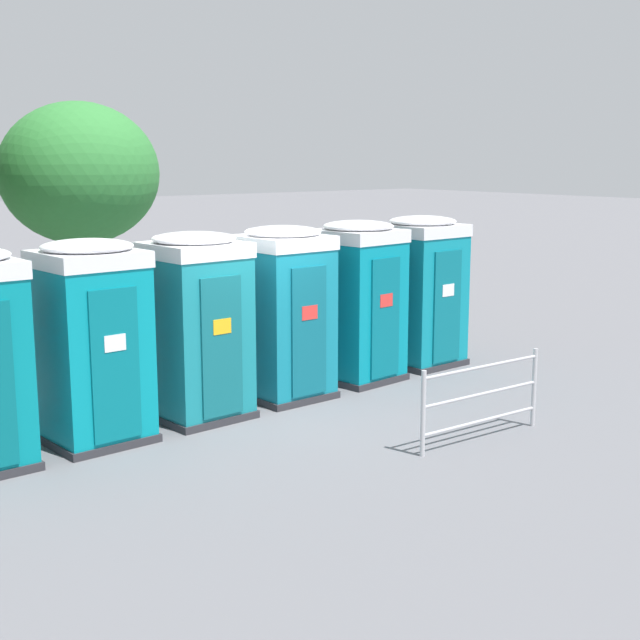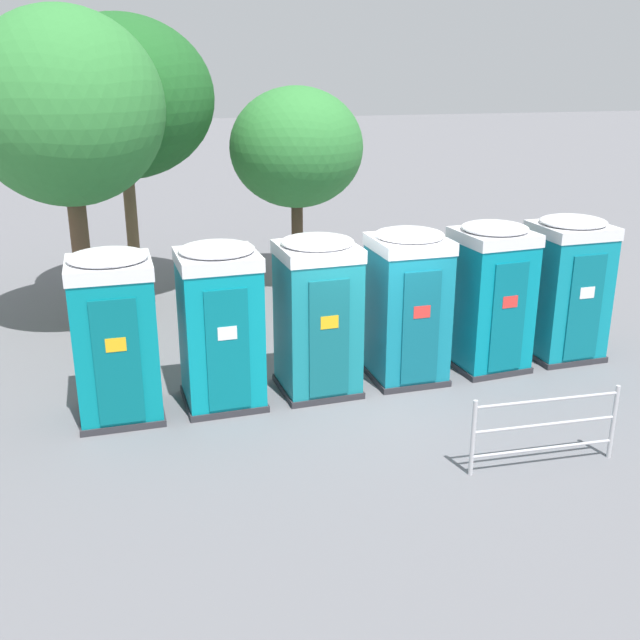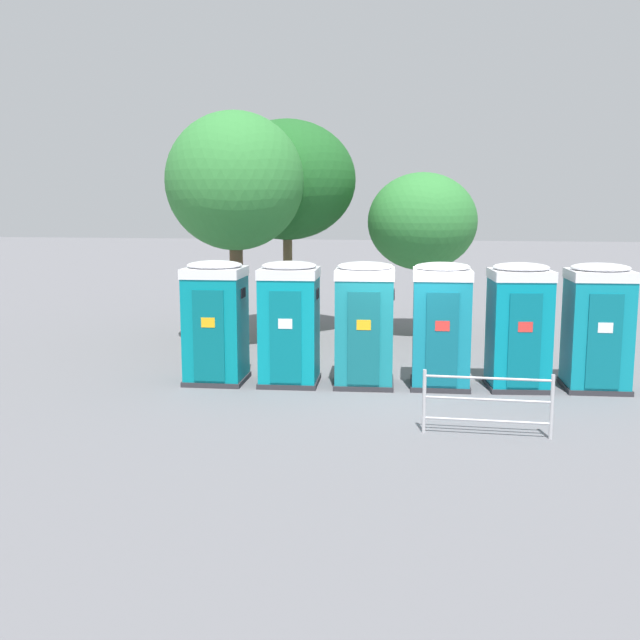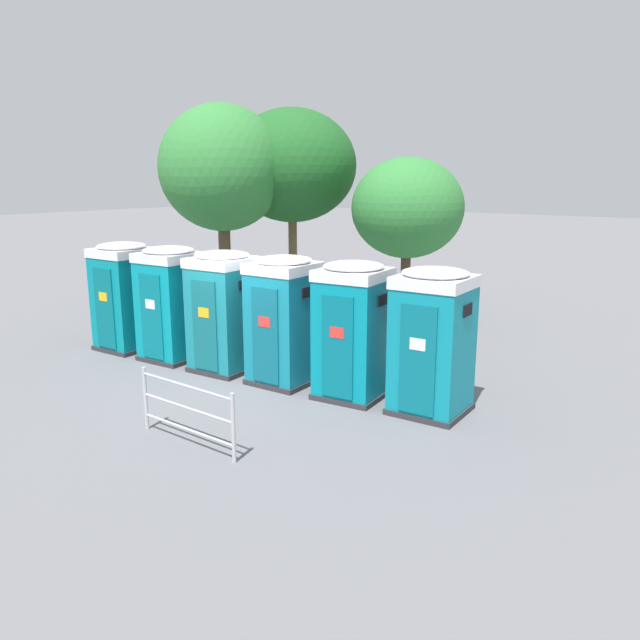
{
  "view_description": "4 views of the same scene",
  "coord_description": "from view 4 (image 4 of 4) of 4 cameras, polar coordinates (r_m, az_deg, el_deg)",
  "views": [
    {
      "loc": [
        -6.71,
        -10.2,
        3.54
      ],
      "look_at": [
        1.49,
        0.3,
        1.06
      ],
      "focal_mm": 50.0,
      "sensor_mm": 36.0,
      "label": 1
    },
    {
      "loc": [
        -3.44,
        -10.69,
        5.06
      ],
      "look_at": [
        -0.73,
        0.14,
        1.17
      ],
      "focal_mm": 42.0,
      "sensor_mm": 36.0,
      "label": 2
    },
    {
      "loc": [
        0.68,
        -14.86,
        3.72
      ],
      "look_at": [
        -1.7,
        0.08,
        1.34
      ],
      "focal_mm": 42.0,
      "sensor_mm": 36.0,
      "label": 3
    },
    {
      "loc": [
        8.43,
        -8.89,
        4.01
      ],
      "look_at": [
        1.58,
        0.3,
        1.37
      ],
      "focal_mm": 35.0,
      "sensor_mm": 36.0,
      "label": 4
    }
  ],
  "objects": [
    {
      "name": "ground_plane",
      "position": [
        12.89,
        -6.48,
        -5.24
      ],
      "size": [
        120.0,
        120.0,
        0.0
      ],
      "primitive_type": "plane",
      "color": "slate"
    },
    {
      "name": "portapotty_0",
      "position": [
        15.36,
        -17.43,
        2.14
      ],
      "size": [
        1.26,
        1.24,
        2.54
      ],
      "color": "#2D2D33",
      "rests_on": "ground"
    },
    {
      "name": "portapotty_1",
      "position": [
        14.21,
        -13.47,
        1.54
      ],
      "size": [
        1.27,
        1.27,
        2.54
      ],
      "color": "#2D2D33",
      "rests_on": "ground"
    },
    {
      "name": "portapotty_2",
      "position": [
        13.15,
        -8.81,
        0.84
      ],
      "size": [
        1.28,
        1.28,
        2.54
      ],
      "color": "#2D2D33",
      "rests_on": "ground"
    },
    {
      "name": "portapotty_3",
      "position": [
        12.22,
        -3.34,
        0.05
      ],
      "size": [
        1.23,
        1.24,
        2.54
      ],
      "color": "#2D2D33",
      "rests_on": "ground"
    },
    {
      "name": "portapotty_4",
      "position": [
        11.42,
        3.01,
        -0.87
      ],
      "size": [
        1.31,
        1.32,
        2.54
      ],
      "color": "#2D2D33",
      "rests_on": "ground"
    },
    {
      "name": "portapotty_5",
      "position": [
        10.8,
        10.23,
        -1.87
      ],
      "size": [
        1.28,
        1.26,
        2.54
      ],
      "color": "#2D2D33",
      "rests_on": "ground"
    },
    {
      "name": "street_tree_0",
      "position": [
        17.08,
        7.99,
        10.07
      ],
      "size": [
        3.0,
        3.0,
        4.54
      ],
      "color": "#4C3826",
      "rests_on": "ground"
    },
    {
      "name": "street_tree_1",
      "position": [
        18.91,
        -2.58,
        13.88
      ],
      "size": [
        3.8,
        3.8,
        5.98
      ],
      "color": "brown",
      "rests_on": "ground"
    },
    {
      "name": "street_tree_2",
      "position": [
        18.14,
        -8.95,
        13.5
      ],
      "size": [
        3.52,
        3.52,
        6.0
      ],
      "color": "brown",
      "rests_on": "ground"
    },
    {
      "name": "event_barrier",
      "position": [
        9.74,
        -12.11,
        -8.03
      ],
      "size": [
        2.06,
        0.1,
        1.05
      ],
      "color": "#B7B7BC",
      "rests_on": "ground"
    }
  ]
}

